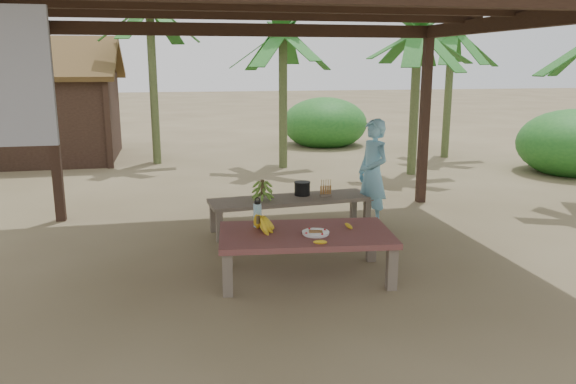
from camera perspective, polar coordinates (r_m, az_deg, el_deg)
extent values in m
plane|color=brown|center=(6.57, -0.77, -6.91)|extent=(80.00, 80.00, 0.00)
cube|color=black|center=(8.57, -22.77, 6.05)|extent=(0.13, 0.13, 2.70)
cube|color=black|center=(9.30, 13.70, 7.15)|extent=(0.13, 0.13, 2.70)
cube|color=black|center=(8.46, -3.92, 16.10)|extent=(5.80, 0.14, 0.18)
cube|color=black|center=(7.26, 22.31, 15.73)|extent=(0.14, 4.80, 0.18)
cube|color=slate|center=(3.88, -26.08, 10.46)|extent=(0.45, 0.05, 0.85)
cube|color=brown|center=(5.56, -6.16, -8.34)|extent=(0.11, 0.11, 0.44)
cube|color=brown|center=(5.77, 10.50, -7.67)|extent=(0.11, 0.11, 0.44)
cube|color=brown|center=(6.35, -6.11, -5.59)|extent=(0.11, 0.11, 0.44)
cube|color=brown|center=(6.54, 8.47, -5.11)|extent=(0.11, 0.11, 0.44)
cube|color=maroon|center=(5.92, 1.80, -4.37)|extent=(1.90, 1.18, 0.06)
cube|color=brown|center=(7.20, -6.98, -3.52)|extent=(0.09, 0.09, 0.40)
cube|color=brown|center=(7.82, 8.03, -2.23)|extent=(0.09, 0.09, 0.40)
cube|color=brown|center=(7.64, -7.61, -2.58)|extent=(0.09, 0.09, 0.40)
cube|color=brown|center=(8.22, 6.66, -1.43)|extent=(0.09, 0.09, 0.40)
cube|color=brown|center=(7.60, 0.30, -0.79)|extent=(2.25, 0.81, 0.05)
cylinder|color=white|center=(5.82, 2.83, -4.29)|extent=(0.26, 0.26, 0.01)
cylinder|color=white|center=(5.82, 2.83, -4.14)|extent=(0.28, 0.28, 0.02)
cube|color=brown|center=(5.82, 2.83, -4.08)|extent=(0.16, 0.13, 0.02)
ellipsoid|color=yellow|center=(5.52, 3.30, -5.10)|extent=(0.15, 0.06, 0.04)
ellipsoid|color=yellow|center=(6.08, 6.19, -3.44)|extent=(0.06, 0.15, 0.04)
cylinder|color=#3FA1C7|center=(6.08, -3.12, -2.37)|extent=(0.09, 0.09, 0.25)
cylinder|color=black|center=(6.04, -3.14, -1.08)|extent=(0.06, 0.06, 0.03)
torus|color=black|center=(6.03, -3.14, -0.80)|extent=(0.06, 0.01, 0.06)
cylinder|color=black|center=(7.74, 1.46, 0.33)|extent=(0.21, 0.21, 0.18)
imported|color=#70B4D3|center=(7.78, 8.61, 1.84)|extent=(0.48, 0.62, 1.50)
cube|color=black|center=(14.50, -25.16, 6.87)|extent=(4.00, 3.00, 2.00)
cube|color=brown|center=(13.63, -26.52, 12.14)|extent=(4.40, 1.73, 1.00)
cube|color=brown|center=(15.28, -24.93, 12.23)|extent=(4.40, 1.73, 1.00)
cylinder|color=#596638|center=(11.66, 12.73, 8.82)|extent=(0.18, 0.18, 2.91)
cylinder|color=#596638|center=(12.12, -0.51, 9.32)|extent=(0.18, 0.18, 2.92)
cylinder|color=#596638|center=(12.98, -13.52, 10.50)|extent=(0.18, 0.18, 3.51)
cylinder|color=#596638|center=(14.03, 15.96, 9.49)|extent=(0.18, 0.18, 3.00)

